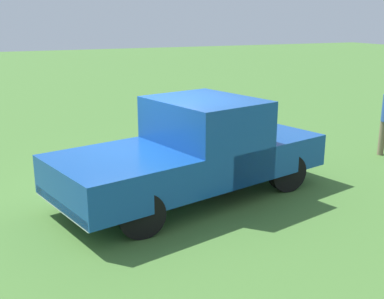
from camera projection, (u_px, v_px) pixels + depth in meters
The scene contains 2 objects.
ground_plane at pixel (156, 190), 9.07m from camera, with size 80.00×80.00×0.00m, color #477533.
pickup_truck at pixel (198, 148), 8.59m from camera, with size 5.36×3.17×1.78m.
Camera 1 is at (2.77, 8.09, 3.20)m, focal length 44.75 mm.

